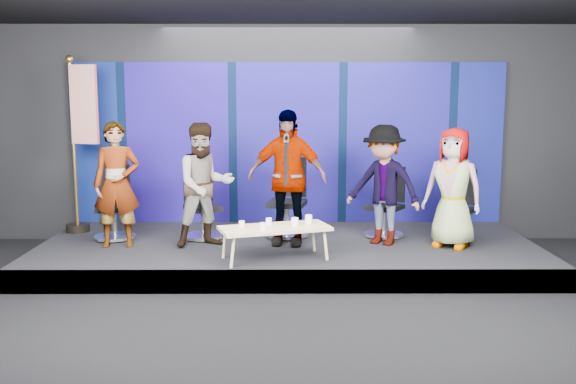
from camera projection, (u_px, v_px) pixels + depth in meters
name	position (u px, v px, depth m)	size (l,w,h in m)	color
ground	(289.00, 323.00, 6.78)	(10.00, 10.00, 0.00)	black
room_walls	(289.00, 91.00, 6.41)	(10.02, 8.02, 3.51)	black
riser	(288.00, 252.00, 9.23)	(7.00, 3.00, 0.30)	black
backdrop	(288.00, 143.00, 10.44)	(7.00, 0.08, 2.60)	#071D52
chair_a	(115.00, 215.00, 9.36)	(0.68, 0.68, 1.07)	silver
panelist_a	(117.00, 184.00, 8.81)	(0.63, 0.41, 1.73)	black
chair_b	(202.00, 215.00, 9.39)	(0.78, 0.78, 1.06)	silver
panelist_b	(205.00, 185.00, 8.83)	(0.83, 0.65, 1.71)	black
chair_c	(288.00, 211.00, 9.51)	(0.78, 0.78, 1.17)	silver
panelist_c	(287.00, 178.00, 8.92)	(1.11, 0.46, 1.89)	black
chair_d	(386.00, 214.00, 9.50)	(0.81, 0.81, 1.04)	silver
panelist_d	(384.00, 185.00, 8.95)	(1.09, 0.62, 1.68)	black
chair_e	(457.00, 217.00, 9.31)	(0.79, 0.79, 1.02)	silver
panelist_e	(453.00, 188.00, 8.78)	(0.81, 0.52, 1.65)	black
coffee_table	(275.00, 229.00, 8.17)	(1.50, 0.98, 0.43)	tan
mug_a	(242.00, 224.00, 8.10)	(0.07, 0.07, 0.09)	white
mug_b	(263.00, 226.00, 7.97)	(0.07, 0.07, 0.09)	white
mug_c	(269.00, 221.00, 8.26)	(0.08, 0.08, 0.09)	white
mug_d	(295.00, 222.00, 8.22)	(0.09, 0.09, 0.10)	white
mug_e	(309.00, 219.00, 8.38)	(0.09, 0.09, 0.11)	white
flag_stand	(81.00, 140.00, 9.62)	(0.60, 0.36, 2.67)	black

